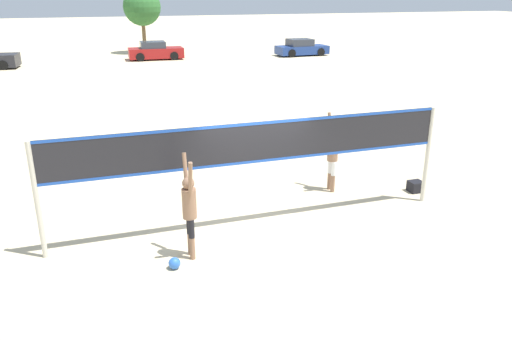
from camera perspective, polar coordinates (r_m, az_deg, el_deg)
ground_plane at (r=11.51m, az=0.00°, el=-6.28°), size 200.00×200.00×0.00m
volleyball_net at (r=10.83m, az=0.00°, el=2.40°), size 9.09×0.10×2.44m
player_spiker at (r=9.84m, az=-7.62°, el=-4.03°), size 0.28×0.70×2.12m
player_blocker at (r=13.24m, az=8.76°, el=2.15°), size 0.28×0.70×2.09m
volleyball at (r=9.92m, az=-9.30°, el=-10.41°), size 0.23×0.23×0.23m
gear_bag at (r=14.00m, az=17.78°, el=-1.74°), size 0.36×0.34×0.29m
parked_car_mid at (r=42.44m, az=5.21°, el=13.76°), size 4.24×2.04×1.34m
parked_car_far at (r=40.55m, az=-11.44°, el=13.21°), size 4.19×2.03×1.37m
tree_left_cluster at (r=44.74m, az=-12.90°, el=17.76°), size 3.11×3.11×5.35m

